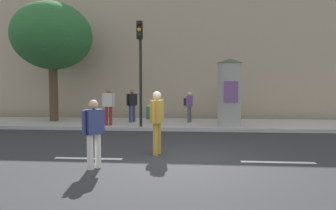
{
  "coord_description": "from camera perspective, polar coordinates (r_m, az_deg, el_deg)",
  "views": [
    {
      "loc": [
        0.29,
        -7.38,
        1.82
      ],
      "look_at": [
        -0.49,
        2.0,
        1.29
      ],
      "focal_mm": 31.61,
      "sensor_mm": 36.0,
      "label": 1
    }
  ],
  "objects": [
    {
      "name": "ground_plane",
      "position": [
        7.61,
        2.45,
        -10.62
      ],
      "size": [
        80.0,
        80.0,
        0.0
      ],
      "primitive_type": "plane",
      "color": "#2B2B2D"
    },
    {
      "name": "sidewalk_curb",
      "position": [
        14.49,
        3.56,
        -3.69
      ],
      "size": [
        36.0,
        4.0,
        0.15
      ],
      "primitive_type": "cube",
      "color": "#B2ADA3",
      "rests_on": "ground_plane"
    },
    {
      "name": "lane_markings",
      "position": [
        7.61,
        2.45,
        -10.59
      ],
      "size": [
        25.8,
        0.16,
        0.01
      ],
      "color": "silver",
      "rests_on": "ground_plane"
    },
    {
      "name": "building_backdrop",
      "position": [
        19.54,
        3.91,
        10.4
      ],
      "size": [
        36.0,
        5.0,
        8.52
      ],
      "primitive_type": "cube",
      "color": "tan",
      "rests_on": "ground_plane"
    },
    {
      "name": "traffic_light",
      "position": [
        12.9,
        -5.4,
        9.24
      ],
      "size": [
        0.24,
        0.45,
        4.51
      ],
      "color": "black",
      "rests_on": "sidewalk_curb"
    },
    {
      "name": "poster_column",
      "position": [
        13.29,
        11.76,
        2.47
      ],
      "size": [
        1.11,
        1.11,
        2.98
      ],
      "color": "#9E9B93",
      "rests_on": "sidewalk_curb"
    },
    {
      "name": "street_tree",
      "position": [
        16.34,
        -21.4,
        12.2
      ],
      "size": [
        3.94,
        3.94,
        5.98
      ],
      "color": "#4C3826",
      "rests_on": "sidewalk_curb"
    },
    {
      "name": "pedestrian_near_pole",
      "position": [
        6.89,
        -14.12,
        -4.49
      ],
      "size": [
        0.44,
        0.51,
        1.56
      ],
      "color": "silver",
      "rests_on": "ground_plane"
    },
    {
      "name": "pedestrian_tallest",
      "position": [
        8.1,
        -2.28,
        -2.24
      ],
      "size": [
        0.46,
        0.65,
        1.74
      ],
      "color": "#B78C33",
      "rests_on": "ground_plane"
    },
    {
      "name": "pedestrian_with_bag",
      "position": [
        13.58,
        -11.42,
        0.33
      ],
      "size": [
        0.56,
        0.43,
        1.68
      ],
      "color": "maroon",
      "rests_on": "sidewalk_curb"
    },
    {
      "name": "pedestrian_in_red_top",
      "position": [
        16.05,
        11.23,
        0.78
      ],
      "size": [
        0.34,
        0.66,
        1.69
      ],
      "color": "#B78C33",
      "rests_on": "sidewalk_curb"
    },
    {
      "name": "pedestrian_in_light_jacket",
      "position": [
        14.64,
        -6.96,
        0.37
      ],
      "size": [
        0.48,
        0.44,
        1.63
      ],
      "color": "navy",
      "rests_on": "sidewalk_curb"
    },
    {
      "name": "pedestrian_in_dark_shirt",
      "position": [
        14.63,
        4.06,
        0.18
      ],
      "size": [
        0.45,
        0.61,
        1.5
      ],
      "color": "#4C4C51",
      "rests_on": "sidewalk_curb"
    }
  ]
}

